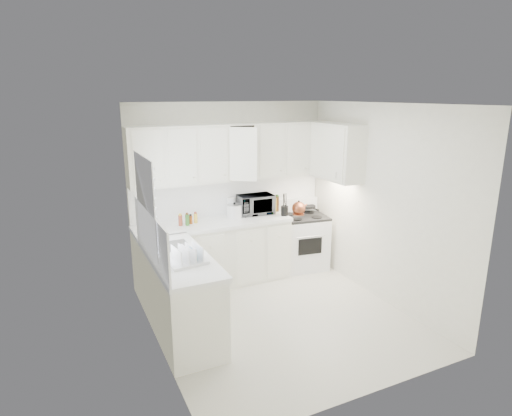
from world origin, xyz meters
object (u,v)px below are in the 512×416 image
rice_cooker (234,210)px  utensil_crock (285,204)px  stove (302,235)px  tea_kettle (299,207)px  microwave (255,202)px  dish_rack (186,254)px

rice_cooker → utensil_crock: size_ratio=0.64×
stove → rice_cooker: size_ratio=4.90×
tea_kettle → stove: bearing=56.6°
utensil_crock → tea_kettle: bearing=-6.9°
tea_kettle → utensil_crock: (-0.23, 0.03, 0.07)m
microwave → utensil_crock: 0.45m
stove → dish_rack: 2.67m
stove → microwave: microwave is taller
dish_rack → utensil_crock: bearing=25.7°
stove → dish_rack: bearing=-141.8°
tea_kettle → utensil_crock: bearing=-171.9°
stove → tea_kettle: (-0.18, -0.16, 0.51)m
rice_cooker → dish_rack: bearing=-139.5°
rice_cooker → utensil_crock: (0.71, -0.23, 0.06)m
microwave → rice_cooker: 0.37m
utensil_crock → dish_rack: bearing=-147.2°
microwave → dish_rack: 2.11m
microwave → utensil_crock: size_ratio=1.51×
stove → microwave: size_ratio=2.09×
tea_kettle → microwave: microwave is taller
tea_kettle → dish_rack: size_ratio=0.63×
rice_cooker → microwave: bearing=-1.6°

